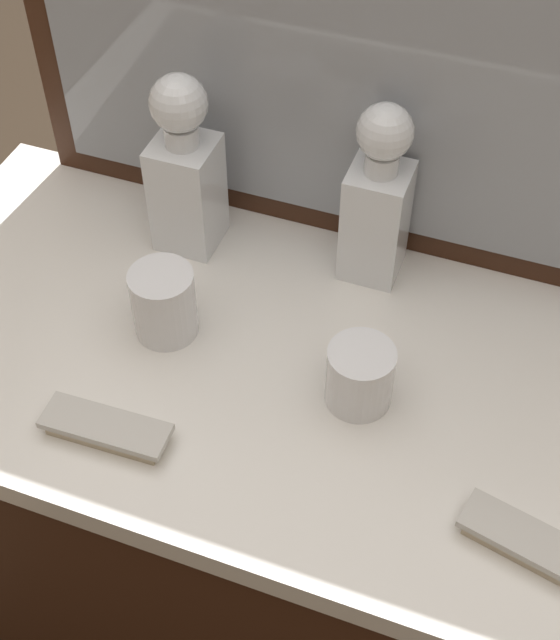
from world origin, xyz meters
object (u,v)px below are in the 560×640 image
object	(u,v)px
crystal_decanter_far_right	(377,209)
crystal_tumbler_left	(360,378)
crystal_decanter_far_left	(186,180)
crystal_tumbler_right	(165,303)
silver_brush_far_left	(531,544)
silver_brush_right	(106,429)

from	to	relation	value
crystal_decanter_far_right	crystal_tumbler_left	size ratio (longest dim) A/B	3.15
crystal_decanter_far_right	crystal_tumbler_left	world-z (taller)	crystal_decanter_far_right
crystal_decanter_far_left	crystal_tumbler_left	world-z (taller)	crystal_decanter_far_left
crystal_decanter_far_right	crystal_tumbler_right	bearing A→B (deg)	-137.66
crystal_tumbler_left	silver_brush_far_left	size ratio (longest dim) A/B	0.52
crystal_tumbler_right	silver_brush_right	bearing A→B (deg)	-88.31
crystal_decanter_far_left	crystal_tumbler_right	bearing A→B (deg)	-76.09
crystal_decanter_far_left	crystal_tumbler_left	xyz separation A→B (m)	(0.32, -0.20, -0.07)
crystal_decanter_far_left	silver_brush_far_left	size ratio (longest dim) A/B	1.64
crystal_decanter_far_right	silver_brush_right	distance (m)	0.47
crystal_tumbler_left	silver_brush_right	xyz separation A→B (m)	(-0.27, -0.16, -0.03)
crystal_tumbler_left	crystal_tumbler_right	xyz separation A→B (m)	(-0.28, 0.03, 0.01)
silver_brush_right	silver_brush_far_left	world-z (taller)	same
silver_brush_right	crystal_tumbler_right	bearing A→B (deg)	91.69
crystal_tumbler_right	silver_brush_right	world-z (taller)	crystal_tumbler_right
silver_brush_right	crystal_tumbler_left	bearing A→B (deg)	30.81
crystal_decanter_far_right	crystal_tumbler_right	distance (m)	0.31
crystal_tumbler_left	crystal_tumbler_right	distance (m)	0.28
crystal_decanter_far_right	crystal_tumbler_right	world-z (taller)	crystal_decanter_far_right
crystal_tumbler_right	silver_brush_right	distance (m)	0.19
crystal_decanter_far_left	crystal_tumbler_left	distance (m)	0.39
crystal_tumbler_right	crystal_tumbler_left	bearing A→B (deg)	-5.47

